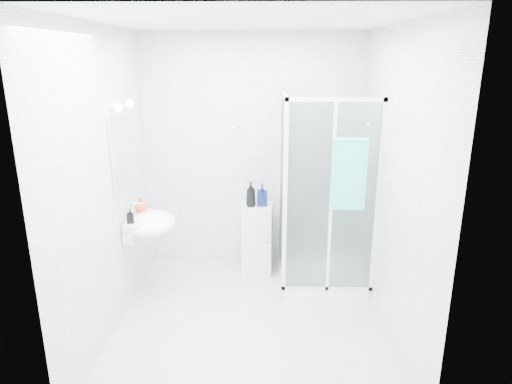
{
  "coord_description": "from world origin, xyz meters",
  "views": [
    {
      "loc": [
        0.13,
        -3.65,
        2.35
      ],
      "look_at": [
        0.05,
        0.35,
        1.15
      ],
      "focal_mm": 32.0,
      "sensor_mm": 36.0,
      "label": 1
    }
  ],
  "objects_px": {
    "shampoo_bottle_b": "(262,195)",
    "soap_dispenser_orange": "(141,205)",
    "shower_enclosure": "(316,245)",
    "soap_dispenser_black": "(130,216)",
    "storage_cabinet": "(257,239)",
    "wall_basin": "(149,223)",
    "shampoo_bottle_a": "(251,194)",
    "hand_towel": "(349,173)"
  },
  "relations": [
    {
      "from": "shampoo_bottle_b",
      "to": "soap_dispenser_orange",
      "type": "distance_m",
      "value": 1.28
    },
    {
      "from": "shower_enclosure",
      "to": "soap_dispenser_black",
      "type": "distance_m",
      "value": 1.9
    },
    {
      "from": "storage_cabinet",
      "to": "shampoo_bottle_b",
      "type": "bearing_deg",
      "value": 18.6
    },
    {
      "from": "wall_basin",
      "to": "shampoo_bottle_a",
      "type": "height_order",
      "value": "shampoo_bottle_a"
    },
    {
      "from": "shower_enclosure",
      "to": "storage_cabinet",
      "type": "distance_m",
      "value": 0.68
    },
    {
      "from": "wall_basin",
      "to": "soap_dispenser_black",
      "type": "relative_size",
      "value": 4.05
    },
    {
      "from": "shampoo_bottle_a",
      "to": "soap_dispenser_black",
      "type": "relative_size",
      "value": 1.98
    },
    {
      "from": "storage_cabinet",
      "to": "soap_dispenser_orange",
      "type": "relative_size",
      "value": 4.81
    },
    {
      "from": "soap_dispenser_orange",
      "to": "shampoo_bottle_a",
      "type": "bearing_deg",
      "value": 23.66
    },
    {
      "from": "shampoo_bottle_b",
      "to": "shampoo_bottle_a",
      "type": "bearing_deg",
      "value": -164.89
    },
    {
      "from": "storage_cabinet",
      "to": "hand_towel",
      "type": "distance_m",
      "value": 1.44
    },
    {
      "from": "wall_basin",
      "to": "shampoo_bottle_b",
      "type": "relative_size",
      "value": 2.35
    },
    {
      "from": "shower_enclosure",
      "to": "storage_cabinet",
      "type": "xyz_separation_m",
      "value": [
        -0.62,
        0.28,
        -0.06
      ]
    },
    {
      "from": "hand_towel",
      "to": "soap_dispenser_black",
      "type": "height_order",
      "value": "hand_towel"
    },
    {
      "from": "wall_basin",
      "to": "soap_dispenser_orange",
      "type": "bearing_deg",
      "value": 129.24
    },
    {
      "from": "storage_cabinet",
      "to": "soap_dispenser_orange",
      "type": "xyz_separation_m",
      "value": [
        -1.13,
        -0.48,
        0.55
      ]
    },
    {
      "from": "shampoo_bottle_b",
      "to": "soap_dispenser_black",
      "type": "bearing_deg",
      "value": -147.41
    },
    {
      "from": "hand_towel",
      "to": "shampoo_bottle_a",
      "type": "xyz_separation_m",
      "value": [
        -0.91,
        0.66,
        -0.41
      ]
    },
    {
      "from": "shampoo_bottle_b",
      "to": "soap_dispenser_orange",
      "type": "xyz_separation_m",
      "value": [
        -1.18,
        -0.5,
        0.04
      ]
    },
    {
      "from": "storage_cabinet",
      "to": "wall_basin",
      "type": "bearing_deg",
      "value": -146.28
    },
    {
      "from": "storage_cabinet",
      "to": "hand_towel",
      "type": "relative_size",
      "value": 1.17
    },
    {
      "from": "soap_dispenser_orange",
      "to": "shampoo_bottle_b",
      "type": "bearing_deg",
      "value": 22.83
    },
    {
      "from": "shampoo_bottle_a",
      "to": "shampoo_bottle_b",
      "type": "bearing_deg",
      "value": 15.11
    },
    {
      "from": "shampoo_bottle_b",
      "to": "soap_dispenser_orange",
      "type": "relative_size",
      "value": 1.46
    },
    {
      "from": "shampoo_bottle_a",
      "to": "soap_dispenser_orange",
      "type": "bearing_deg",
      "value": -156.34
    },
    {
      "from": "storage_cabinet",
      "to": "shampoo_bottle_a",
      "type": "xyz_separation_m",
      "value": [
        -0.07,
        -0.02,
        0.53
      ]
    },
    {
      "from": "wall_basin",
      "to": "shampoo_bottle_a",
      "type": "bearing_deg",
      "value": 30.94
    },
    {
      "from": "wall_basin",
      "to": "soap_dispenser_black",
      "type": "bearing_deg",
      "value": -127.39
    },
    {
      "from": "wall_basin",
      "to": "storage_cabinet",
      "type": "relative_size",
      "value": 0.71
    },
    {
      "from": "shampoo_bottle_a",
      "to": "soap_dispenser_orange",
      "type": "relative_size",
      "value": 1.68
    },
    {
      "from": "shower_enclosure",
      "to": "soap_dispenser_orange",
      "type": "relative_size",
      "value": 12.29
    },
    {
      "from": "storage_cabinet",
      "to": "shampoo_bottle_b",
      "type": "height_order",
      "value": "shampoo_bottle_b"
    },
    {
      "from": "shower_enclosure",
      "to": "shampoo_bottle_a",
      "type": "distance_m",
      "value": 0.88
    },
    {
      "from": "shower_enclosure",
      "to": "shampoo_bottle_a",
      "type": "xyz_separation_m",
      "value": [
        -0.69,
        0.26,
        0.47
      ]
    },
    {
      "from": "hand_towel",
      "to": "soap_dispenser_orange",
      "type": "relative_size",
      "value": 4.12
    },
    {
      "from": "wall_basin",
      "to": "hand_towel",
      "type": "distance_m",
      "value": 1.96
    },
    {
      "from": "soap_dispenser_black",
      "to": "shampoo_bottle_a",
      "type": "bearing_deg",
      "value": 34.22
    },
    {
      "from": "shower_enclosure",
      "to": "storage_cabinet",
      "type": "bearing_deg",
      "value": 155.38
    },
    {
      "from": "soap_dispenser_black",
      "to": "hand_towel",
      "type": "bearing_deg",
      "value": 2.21
    },
    {
      "from": "shower_enclosure",
      "to": "soap_dispenser_black",
      "type": "bearing_deg",
      "value": -164.95
    },
    {
      "from": "soap_dispenser_orange",
      "to": "shower_enclosure",
      "type": "bearing_deg",
      "value": 6.57
    },
    {
      "from": "shampoo_bottle_b",
      "to": "soap_dispenser_orange",
      "type": "bearing_deg",
      "value": -157.17
    }
  ]
}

